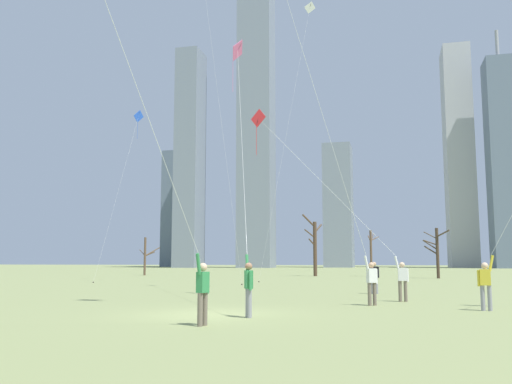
{
  "coord_description": "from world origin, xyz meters",
  "views": [
    {
      "loc": [
        5.56,
        -16.84,
        1.68
      ],
      "look_at": [
        0.0,
        6.0,
        4.6
      ],
      "focal_mm": 38.85,
      "sensor_mm": 36.0,
      "label": 1
    }
  ],
  "objects_px": {
    "distant_kite_low_near_trees_green": "(208,14)",
    "bare_tree_left_of_center": "(146,256)",
    "distant_kite_drifting_left_blue": "(136,127)",
    "kite_flyer_far_back_purple": "(350,208)",
    "kite_flyer_midfield_left_pink": "(244,189)",
    "bare_tree_center": "(437,251)",
    "bystander_watching_nearby": "(374,276)",
    "kite_flyer_midfield_center_red": "(379,252)",
    "kite_flyer_midfield_right_orange": "(170,199)",
    "bare_tree_right_of_center": "(315,245)",
    "distant_kite_high_overhead_white": "(306,29)",
    "bare_tree_rightmost": "(371,251)"
  },
  "relations": [
    {
      "from": "kite_flyer_midfield_center_red",
      "to": "kite_flyer_midfield_left_pink",
      "type": "height_order",
      "value": "kite_flyer_midfield_left_pink"
    },
    {
      "from": "distant_kite_high_overhead_white",
      "to": "bare_tree_right_of_center",
      "type": "height_order",
      "value": "distant_kite_high_overhead_white"
    },
    {
      "from": "distant_kite_high_overhead_white",
      "to": "bare_tree_center",
      "type": "bearing_deg",
      "value": 38.33
    },
    {
      "from": "kite_flyer_far_back_purple",
      "to": "bystander_watching_nearby",
      "type": "bearing_deg",
      "value": 85.93
    },
    {
      "from": "kite_flyer_midfield_left_pink",
      "to": "bare_tree_center",
      "type": "relative_size",
      "value": 3.44
    },
    {
      "from": "bare_tree_rightmost",
      "to": "bare_tree_left_of_center",
      "type": "bearing_deg",
      "value": -177.16
    },
    {
      "from": "kite_flyer_midfield_center_red",
      "to": "kite_flyer_midfield_left_pink",
      "type": "relative_size",
      "value": 0.55
    },
    {
      "from": "kite_flyer_midfield_left_pink",
      "to": "bare_tree_center",
      "type": "height_order",
      "value": "kite_flyer_midfield_left_pink"
    },
    {
      "from": "kite_flyer_far_back_purple",
      "to": "bare_tree_center",
      "type": "height_order",
      "value": "kite_flyer_far_back_purple"
    },
    {
      "from": "bystander_watching_nearby",
      "to": "bare_tree_right_of_center",
      "type": "height_order",
      "value": "bare_tree_right_of_center"
    },
    {
      "from": "kite_flyer_far_back_purple",
      "to": "bare_tree_rightmost",
      "type": "distance_m",
      "value": 40.26
    },
    {
      "from": "distant_kite_drifting_left_blue",
      "to": "bare_tree_right_of_center",
      "type": "relative_size",
      "value": 2.16
    },
    {
      "from": "kite_flyer_midfield_center_red",
      "to": "kite_flyer_midfield_left_pink",
      "type": "distance_m",
      "value": 6.74
    },
    {
      "from": "bare_tree_left_of_center",
      "to": "bare_tree_right_of_center",
      "type": "bearing_deg",
      "value": 3.72
    },
    {
      "from": "distant_kite_drifting_left_blue",
      "to": "distant_kite_low_near_trees_green",
      "type": "bearing_deg",
      "value": -28.46
    },
    {
      "from": "kite_flyer_midfield_right_orange",
      "to": "distant_kite_drifting_left_blue",
      "type": "xyz_separation_m",
      "value": [
        -15.96,
        30.4,
        9.98
      ]
    },
    {
      "from": "kite_flyer_far_back_purple",
      "to": "distant_kite_drifting_left_blue",
      "type": "height_order",
      "value": "kite_flyer_far_back_purple"
    },
    {
      "from": "bare_tree_center",
      "to": "bare_tree_rightmost",
      "type": "height_order",
      "value": "bare_tree_rightmost"
    },
    {
      "from": "bare_tree_rightmost",
      "to": "bare_tree_right_of_center",
      "type": "relative_size",
      "value": 0.73
    },
    {
      "from": "bare_tree_left_of_center",
      "to": "bare_tree_right_of_center",
      "type": "height_order",
      "value": "bare_tree_right_of_center"
    },
    {
      "from": "kite_flyer_midfield_right_orange",
      "to": "kite_flyer_midfield_center_red",
      "type": "distance_m",
      "value": 12.47
    },
    {
      "from": "bare_tree_right_of_center",
      "to": "distant_kite_drifting_left_blue",
      "type": "bearing_deg",
      "value": -125.83
    },
    {
      "from": "distant_kite_low_near_trees_green",
      "to": "bare_tree_center",
      "type": "bearing_deg",
      "value": 44.51
    },
    {
      "from": "distant_kite_high_overhead_white",
      "to": "bare_tree_center",
      "type": "distance_m",
      "value": 24.27
    },
    {
      "from": "kite_flyer_midfield_left_pink",
      "to": "bare_tree_center",
      "type": "bearing_deg",
      "value": 75.01
    },
    {
      "from": "bare_tree_left_of_center",
      "to": "bare_tree_center",
      "type": "distance_m",
      "value": 32.25
    },
    {
      "from": "kite_flyer_far_back_purple",
      "to": "kite_flyer_midfield_center_red",
      "type": "xyz_separation_m",
      "value": [
        0.95,
        3.27,
        -1.6
      ]
    },
    {
      "from": "bare_tree_rightmost",
      "to": "kite_flyer_far_back_purple",
      "type": "bearing_deg",
      "value": -89.11
    },
    {
      "from": "distant_kite_low_near_trees_green",
      "to": "bare_tree_left_of_center",
      "type": "distance_m",
      "value": 31.49
    },
    {
      "from": "bare_tree_left_of_center",
      "to": "bare_tree_center",
      "type": "relative_size",
      "value": 0.91
    },
    {
      "from": "kite_flyer_midfield_left_pink",
      "to": "bare_tree_left_of_center",
      "type": "distance_m",
      "value": 45.67
    },
    {
      "from": "bystander_watching_nearby",
      "to": "bare_tree_right_of_center",
      "type": "relative_size",
      "value": 0.24
    },
    {
      "from": "kite_flyer_midfield_center_red",
      "to": "bare_tree_left_of_center",
      "type": "relative_size",
      "value": 2.08
    },
    {
      "from": "kite_flyer_midfield_left_pink",
      "to": "distant_kite_high_overhead_white",
      "type": "xyz_separation_m",
      "value": [
        -1.51,
        27.12,
        17.95
      ]
    },
    {
      "from": "kite_flyer_midfield_center_red",
      "to": "bare_tree_rightmost",
      "type": "distance_m",
      "value": 37.01
    },
    {
      "from": "kite_flyer_far_back_purple",
      "to": "kite_flyer_midfield_left_pink",
      "type": "bearing_deg",
      "value": -168.78
    },
    {
      "from": "distant_kite_low_near_trees_green",
      "to": "bare_tree_center",
      "type": "xyz_separation_m",
      "value": [
        17.55,
        17.25,
        -18.01
      ]
    },
    {
      "from": "kite_flyer_far_back_purple",
      "to": "bare_tree_left_of_center",
      "type": "bearing_deg",
      "value": 124.01
    },
    {
      "from": "bystander_watching_nearby",
      "to": "distant_kite_low_near_trees_green",
      "type": "xyz_separation_m",
      "value": [
        -12.41,
        9.59,
        19.75
      ]
    },
    {
      "from": "kite_flyer_midfield_center_red",
      "to": "distant_kite_high_overhead_white",
      "type": "relative_size",
      "value": 0.36
    },
    {
      "from": "bystander_watching_nearby",
      "to": "distant_kite_high_overhead_white",
      "type": "bearing_deg",
      "value": 108.4
    },
    {
      "from": "distant_kite_low_near_trees_green",
      "to": "bare_tree_left_of_center",
      "type": "bearing_deg",
      "value": 124.49
    },
    {
      "from": "kite_flyer_midfield_right_orange",
      "to": "distant_kite_low_near_trees_green",
      "type": "relative_size",
      "value": 0.73
    },
    {
      "from": "kite_flyer_midfield_center_red",
      "to": "distant_kite_high_overhead_white",
      "type": "height_order",
      "value": "distant_kite_high_overhead_white"
    },
    {
      "from": "kite_flyer_midfield_left_pink",
      "to": "kite_flyer_far_back_purple",
      "type": "bearing_deg",
      "value": 11.22
    },
    {
      "from": "distant_kite_drifting_left_blue",
      "to": "bare_tree_left_of_center",
      "type": "distance_m",
      "value": 21.03
    },
    {
      "from": "kite_flyer_midfield_right_orange",
      "to": "bare_tree_left_of_center",
      "type": "distance_m",
      "value": 52.26
    },
    {
      "from": "kite_flyer_midfield_right_orange",
      "to": "distant_kite_drifting_left_blue",
      "type": "height_order",
      "value": "kite_flyer_midfield_right_orange"
    },
    {
      "from": "kite_flyer_midfield_left_pink",
      "to": "bare_tree_left_of_center",
      "type": "xyz_separation_m",
      "value": [
        -22.4,
        39.74,
        -2.12
      ]
    },
    {
      "from": "bare_tree_left_of_center",
      "to": "bare_tree_center",
      "type": "height_order",
      "value": "bare_tree_center"
    }
  ]
}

